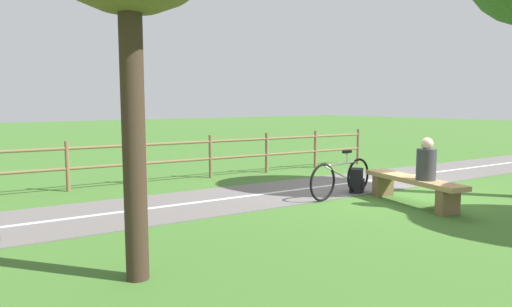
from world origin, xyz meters
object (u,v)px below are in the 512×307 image
Objects in this scene: person_seated at (426,162)px; backpack at (357,181)px; bicycle at (341,178)px; bench at (413,185)px.

person_seated is 1.61m from backpack.
bench is at bearing 109.56° from bicycle.
bench is 1.24m from backpack.
person_seated is 1.48× the size of backpack.
bench is 4.43× the size of backpack.
bench is 1.20× the size of bicycle.
bench is 0.53m from person_seated.
bench is at bearing 179.92° from backpack.
bicycle is at bearing 31.65° from person_seated.
backpack is at bearing 10.99° from person_seated.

